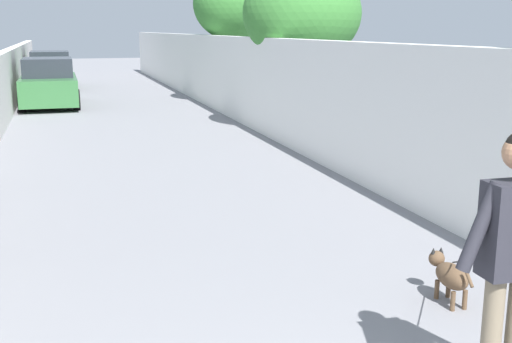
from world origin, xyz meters
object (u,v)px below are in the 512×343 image
(tree_right_near, at_px, (236,5))
(person_skateboarder, at_px, (512,246))
(tree_right_far, at_px, (302,14))
(car_near, at_px, (49,84))
(dog, at_px, (450,274))
(car_far, at_px, (51,71))

(tree_right_near, height_order, person_skateboarder, tree_right_near)
(tree_right_far, xyz_separation_m, person_skateboarder, (-11.36, 2.95, -1.66))
(tree_right_near, height_order, car_near, tree_right_near)
(person_skateboarder, distance_m, car_near, 18.50)
(tree_right_far, bearing_deg, dog, 166.73)
(tree_right_far, bearing_deg, car_far, 24.02)
(tree_right_near, distance_m, car_far, 9.82)
(person_skateboarder, relative_size, car_near, 0.45)
(tree_right_near, relative_size, dog, 2.42)
(tree_right_near, relative_size, tree_right_far, 1.12)
(person_skateboarder, height_order, car_near, person_skateboarder)
(tree_right_near, distance_m, person_skateboarder, 17.74)
(tree_right_near, bearing_deg, car_near, 81.58)
(car_near, xyz_separation_m, car_far, (6.49, 0.00, 0.00))
(tree_right_near, xyz_separation_m, car_far, (7.37, 5.98, -2.49))
(tree_right_far, distance_m, car_far, 14.79)
(dog, bearing_deg, tree_right_near, -8.42)
(tree_right_far, xyz_separation_m, dog, (-9.85, 2.32, -2.51))
(person_skateboarder, height_order, car_far, person_skateboarder)
(tree_right_far, bearing_deg, car_near, 40.87)
(person_skateboarder, bearing_deg, tree_right_near, -9.71)
(car_far, bearing_deg, tree_right_near, -140.96)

